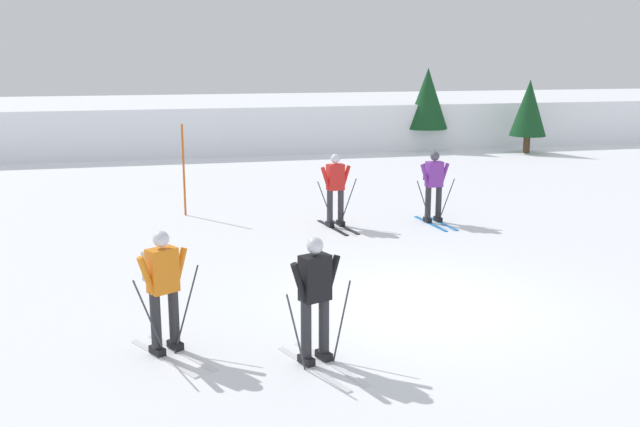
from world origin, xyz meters
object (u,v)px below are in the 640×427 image
Objects in this scene: trail_marker_pole at (184,170)px; skier_red at (336,188)px; skier_orange at (162,285)px; skier_purple at (434,183)px; skier_black at (315,297)px; conifer_far_left at (529,108)px; conifer_far_right at (427,99)px.

skier_red is at bearing -30.58° from trail_marker_pole.
skier_orange is 1.00× the size of skier_purple.
skier_black is 0.58× the size of conifer_far_left.
trail_marker_pole is 14.52m from conifer_far_right.
skier_black is 1.00× the size of skier_purple.
skier_black and skier_red have the same top height.
skier_orange is at bearing -120.67° from conifer_far_right.
conifer_far_left is (13.98, 8.39, 0.66)m from trail_marker_pole.
conifer_far_right reaches higher than conifer_far_left.
skier_purple and skier_red have the same top height.
conifer_far_right is (-3.63, 1.75, 0.32)m from conifer_far_left.
conifer_far_left is 4.04m from conifer_far_right.
skier_black is 7.58m from skier_red.
conifer_far_left is (10.62, 10.37, 0.88)m from skier_red.
skier_orange is 22.35m from conifer_far_left.
skier_black is 9.35m from trail_marker_pole.
conifer_far_right reaches higher than skier_black.
skier_red is 14.05m from conifer_far_right.
conifer_far_left is at bearing -25.77° from conifer_far_right.
skier_orange is at bearing -135.25° from skier_purple.
conifer_far_right is at bearing 154.23° from conifer_far_left.
skier_orange is 1.00× the size of skier_red.
conifer_far_left is at bearing 48.97° from skier_orange.
skier_red is 0.51× the size of conifer_far_right.
skier_purple is at bearing 44.75° from skier_orange.
skier_orange is at bearing -121.99° from skier_red.
skier_purple is at bearing 57.85° from skier_black.
skier_purple is 0.59× the size of conifer_far_left.
trail_marker_pole is 0.78× the size of conifer_far_left.
trail_marker_pole is at bearing 159.92° from skier_purple.
conifer_far_left is at bearing 51.83° from skier_purple.
skier_black is 21.47m from conifer_far_right.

